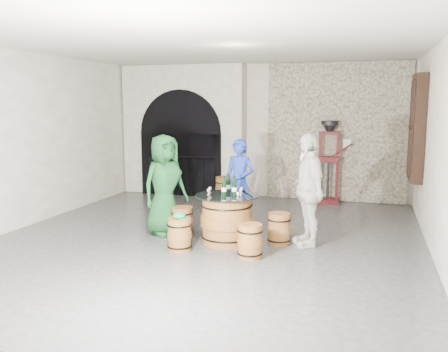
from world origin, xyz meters
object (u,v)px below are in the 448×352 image
(barrel_stool_right, at_px, (279,229))
(barrel_stool_far, at_px, (236,216))
(barrel_stool_left, at_px, (182,222))
(person_white, at_px, (308,190))
(corking_press, at_px, (329,156))
(barrel_stool_near_right, at_px, (250,241))
(barrel_stool_near_left, at_px, (179,235))
(person_blue, at_px, (239,182))
(wine_bottle_left, at_px, (224,188))
(wine_bottle_center, at_px, (234,187))
(barrel_table, at_px, (227,219))
(wine_bottle_right, at_px, (228,185))
(side_barrel, at_px, (225,190))
(person_green, at_px, (165,185))

(barrel_stool_right, bearing_deg, barrel_stool_far, 143.60)
(barrel_stool_left, relative_size, barrel_stool_right, 1.00)
(barrel_stool_right, xyz_separation_m, person_white, (0.44, 0.09, 0.65))
(barrel_stool_far, relative_size, corking_press, 0.27)
(barrel_stool_near_right, bearing_deg, barrel_stool_near_left, 179.16)
(barrel_stool_near_right, xyz_separation_m, person_blue, (-0.67, 1.83, 0.56))
(barrel_stool_far, distance_m, wine_bottle_left, 1.13)
(wine_bottle_center, bearing_deg, barrel_table, -177.53)
(barrel_stool_near_left, bearing_deg, barrel_stool_near_right, -0.84)
(barrel_table, bearing_deg, person_white, 11.60)
(barrel_stool_right, xyz_separation_m, wine_bottle_left, (-0.86, -0.23, 0.67))
(wine_bottle_right, relative_size, side_barrel, 0.53)
(barrel_stool_far, relative_size, barrel_stool_near_left, 1.00)
(wine_bottle_center, bearing_deg, side_barrel, 109.87)
(barrel_stool_near_left, height_order, person_green, person_green)
(wine_bottle_center, bearing_deg, barrel_stool_far, 103.95)
(person_green, xyz_separation_m, person_blue, (1.06, 0.99, -0.06))
(barrel_table, xyz_separation_m, barrel_stool_near_right, (0.55, -0.64, -0.14))
(person_green, bearing_deg, barrel_stool_right, -60.01)
(corking_press, bearing_deg, wine_bottle_right, -113.72)
(barrel_stool_near_right, bearing_deg, side_barrel, 112.53)
(person_green, bearing_deg, person_blue, -16.40)
(corking_press, bearing_deg, person_green, -128.07)
(barrel_stool_left, distance_m, corking_press, 4.23)
(person_blue, xyz_separation_m, corking_press, (1.41, 2.51, 0.28))
(barrel_stool_far, bearing_deg, person_white, -23.42)
(person_green, relative_size, wine_bottle_center, 5.34)
(person_white, distance_m, wine_bottle_right, 1.31)
(side_barrel, bearing_deg, barrel_stool_near_left, -84.10)
(barrel_stool_far, xyz_separation_m, barrel_stool_right, (0.91, -0.67, 0.00))
(wine_bottle_left, xyz_separation_m, side_barrel, (-0.92, 3.02, -0.62))
(barrel_stool_far, relative_size, side_barrel, 0.84)
(barrel_stool_left, xyz_separation_m, wine_bottle_right, (0.80, 0.07, 0.67))
(person_white, distance_m, side_barrel, 3.54)
(barrel_table, xyz_separation_m, barrel_stool_near_left, (-0.57, -0.63, -0.14))
(barrel_stool_near_right, distance_m, wine_bottle_center, 1.03)
(barrel_stool_far, relative_size, person_green, 0.29)
(barrel_table, xyz_separation_m, barrel_stool_left, (-0.84, 0.14, -0.14))
(wine_bottle_left, bearing_deg, barrel_stool_right, 14.87)
(barrel_table, height_order, barrel_stool_far, barrel_table)
(barrel_stool_left, xyz_separation_m, barrel_stool_right, (1.67, 0.03, 0.00))
(barrel_stool_far, height_order, corking_press, corking_press)
(person_white, relative_size, corking_press, 0.96)
(barrel_stool_far, distance_m, barrel_stool_right, 1.14)
(wine_bottle_right, bearing_deg, person_green, -179.54)
(person_green, bearing_deg, wine_bottle_right, -58.81)
(wine_bottle_left, distance_m, wine_bottle_center, 0.17)
(person_blue, xyz_separation_m, person_white, (1.38, -0.92, 0.09))
(barrel_table, height_order, wine_bottle_right, wine_bottle_right)
(person_white, distance_m, corking_press, 3.44)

